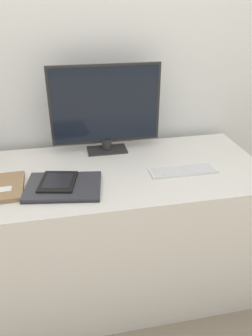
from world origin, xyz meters
name	(u,v)px	position (x,y,z in m)	size (l,w,h in m)	color
ground_plane	(119,305)	(0.00, 0.00, 0.00)	(10.00, 10.00, 0.00)	gray
wall_back	(96,52)	(0.00, 0.58, 1.20)	(3.60, 0.05, 2.40)	silver
desk	(112,231)	(0.00, 0.17, 0.36)	(1.48, 0.66, 0.72)	silver
monitor	(106,108)	(0.02, 0.40, 0.96)	(0.56, 0.11, 0.45)	#262626
keyboard	(183,170)	(0.33, 0.09, 0.73)	(0.32, 0.10, 0.01)	silver
laptop	(63,187)	(-0.22, 0.05, 0.73)	(0.35, 0.27, 0.02)	#232328
ereader	(58,182)	(-0.24, 0.07, 0.75)	(0.18, 0.20, 0.01)	black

